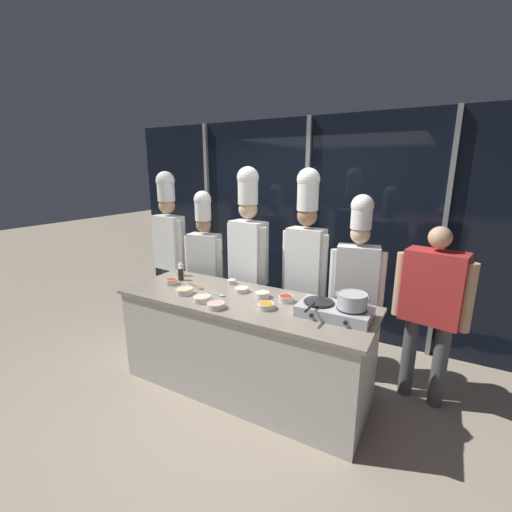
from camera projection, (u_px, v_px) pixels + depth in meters
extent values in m
plane|color=gray|center=(244.00, 387.00, 3.38)|extent=(24.00, 24.00, 0.00)
cube|color=black|center=(307.00, 228.00, 4.40)|extent=(5.45, 0.04, 2.70)
cube|color=gray|center=(208.00, 220.00, 5.09)|extent=(0.05, 0.05, 2.70)
cube|color=gray|center=(306.00, 228.00, 4.36)|extent=(0.05, 0.05, 2.70)
cube|color=gray|center=(443.00, 240.00, 3.63)|extent=(0.05, 0.05, 2.70)
cube|color=beige|center=(243.00, 346.00, 3.27)|extent=(2.32, 0.79, 0.90)
cube|color=gray|center=(243.00, 300.00, 3.15)|extent=(2.39, 0.83, 0.03)
cube|color=#B2B5BA|center=(334.00, 311.00, 2.76)|extent=(0.58, 0.32, 0.09)
cylinder|color=black|center=(319.00, 302.00, 2.81)|extent=(0.23, 0.23, 0.01)
cylinder|color=black|center=(311.00, 316.00, 2.68)|extent=(0.03, 0.01, 0.03)
cylinder|color=black|center=(352.00, 309.00, 2.68)|extent=(0.23, 0.23, 0.01)
cylinder|color=black|center=(345.00, 323.00, 2.55)|extent=(0.03, 0.01, 0.03)
cylinder|color=#232326|center=(319.00, 301.00, 2.81)|extent=(0.24, 0.24, 0.01)
cone|color=#232326|center=(319.00, 299.00, 2.80)|extent=(0.25, 0.25, 0.04)
cylinder|color=black|center=(310.00, 307.00, 2.62)|extent=(0.02, 0.19, 0.02)
cylinder|color=#B7BABF|center=(352.00, 301.00, 2.67)|extent=(0.23, 0.23, 0.12)
torus|color=#B7BABF|center=(353.00, 294.00, 2.65)|extent=(0.23, 0.23, 0.01)
torus|color=#B7BABF|center=(337.00, 294.00, 2.72)|extent=(0.01, 0.05, 0.05)
torus|color=#B7BABF|center=(369.00, 299.00, 2.60)|extent=(0.01, 0.05, 0.05)
cylinder|color=beige|center=(181.00, 270.00, 3.81)|extent=(0.07, 0.07, 0.13)
cone|color=white|center=(180.00, 263.00, 3.79)|extent=(0.06, 0.06, 0.04)
cylinder|color=#332319|center=(181.00, 274.00, 3.66)|extent=(0.06, 0.06, 0.13)
cone|color=white|center=(180.00, 267.00, 3.64)|extent=(0.05, 0.05, 0.04)
cylinder|color=silver|center=(242.00, 290.00, 3.32)|extent=(0.14, 0.14, 0.04)
torus|color=silver|center=(242.00, 288.00, 3.31)|extent=(0.14, 0.14, 0.01)
cylinder|color=silver|center=(242.00, 289.00, 3.32)|extent=(0.11, 0.11, 0.02)
cylinder|color=silver|center=(231.00, 282.00, 3.56)|extent=(0.09, 0.09, 0.04)
torus|color=silver|center=(231.00, 280.00, 3.55)|extent=(0.09, 0.09, 0.01)
cylinder|color=silver|center=(231.00, 281.00, 3.56)|extent=(0.07, 0.07, 0.02)
cylinder|color=silver|center=(262.00, 295.00, 3.17)|extent=(0.14, 0.14, 0.05)
torus|color=silver|center=(262.00, 292.00, 3.17)|extent=(0.14, 0.14, 0.01)
cylinder|color=silver|center=(262.00, 294.00, 3.17)|extent=(0.11, 0.11, 0.03)
cylinder|color=silver|center=(202.00, 299.00, 3.08)|extent=(0.16, 0.16, 0.05)
torus|color=silver|center=(202.00, 296.00, 3.07)|extent=(0.17, 0.17, 0.01)
cylinder|color=beige|center=(202.00, 298.00, 3.08)|extent=(0.13, 0.13, 0.03)
cylinder|color=silver|center=(184.00, 291.00, 3.26)|extent=(0.16, 0.16, 0.05)
torus|color=silver|center=(184.00, 289.00, 3.25)|extent=(0.16, 0.16, 0.01)
cylinder|color=#E0C689|center=(184.00, 290.00, 3.26)|extent=(0.13, 0.13, 0.03)
cylinder|color=silver|center=(171.00, 282.00, 3.53)|extent=(0.12, 0.12, 0.05)
torus|color=silver|center=(171.00, 279.00, 3.52)|extent=(0.12, 0.12, 0.01)
cylinder|color=red|center=(171.00, 281.00, 3.53)|extent=(0.10, 0.10, 0.03)
cylinder|color=silver|center=(216.00, 306.00, 2.92)|extent=(0.15, 0.15, 0.05)
torus|color=silver|center=(216.00, 303.00, 2.92)|extent=(0.16, 0.16, 0.01)
cylinder|color=#EAA893|center=(216.00, 304.00, 2.92)|extent=(0.12, 0.12, 0.03)
cylinder|color=silver|center=(286.00, 299.00, 3.07)|extent=(0.14, 0.14, 0.05)
torus|color=silver|center=(286.00, 296.00, 3.07)|extent=(0.14, 0.14, 0.01)
cylinder|color=#B22D1E|center=(286.00, 297.00, 3.07)|extent=(0.11, 0.11, 0.03)
cylinder|color=silver|center=(266.00, 306.00, 2.92)|extent=(0.14, 0.14, 0.05)
torus|color=silver|center=(266.00, 304.00, 2.91)|extent=(0.15, 0.15, 0.01)
cylinder|color=orange|center=(266.00, 305.00, 2.91)|extent=(0.12, 0.12, 0.03)
cube|color=#B2B5BA|center=(214.00, 293.00, 3.26)|extent=(0.14, 0.03, 0.01)
ellipsoid|color=#B2B5BA|center=(222.00, 295.00, 3.21)|extent=(0.07, 0.05, 0.02)
cube|color=olive|center=(194.00, 285.00, 3.50)|extent=(0.16, 0.07, 0.01)
ellipsoid|color=olive|center=(201.00, 288.00, 3.41)|extent=(0.09, 0.07, 0.02)
cylinder|color=#2D3856|center=(179.00, 300.00, 4.48)|extent=(0.10, 0.10, 0.84)
cylinder|color=#2D3856|center=(167.00, 297.00, 4.59)|extent=(0.10, 0.10, 0.84)
cube|color=white|center=(169.00, 242.00, 4.35)|extent=(0.41, 0.24, 0.68)
cylinder|color=white|center=(180.00, 246.00, 4.21)|extent=(0.08, 0.08, 0.62)
cylinder|color=white|center=(156.00, 242.00, 4.44)|extent=(0.08, 0.08, 0.62)
sphere|color=tan|center=(167.00, 206.00, 4.23)|extent=(0.20, 0.20, 0.20)
cylinder|color=white|center=(166.00, 191.00, 4.19)|extent=(0.21, 0.21, 0.25)
sphere|color=white|center=(165.00, 181.00, 4.16)|extent=(0.23, 0.23, 0.23)
cylinder|color=#4C4C51|center=(214.00, 312.00, 4.21)|extent=(0.10, 0.10, 0.74)
cylinder|color=#4C4C51|center=(200.00, 310.00, 4.28)|extent=(0.10, 0.10, 0.74)
cube|color=white|center=(205.00, 259.00, 4.08)|extent=(0.40, 0.25, 0.60)
cylinder|color=white|center=(219.00, 262.00, 3.98)|extent=(0.08, 0.08, 0.55)
cylinder|color=white|center=(188.00, 259.00, 4.13)|extent=(0.08, 0.08, 0.55)
sphere|color=#A87A5B|center=(203.00, 225.00, 3.97)|extent=(0.18, 0.18, 0.18)
cylinder|color=white|center=(203.00, 210.00, 3.93)|extent=(0.19, 0.19, 0.24)
sphere|color=white|center=(203.00, 200.00, 3.90)|extent=(0.20, 0.20, 0.20)
cylinder|color=#232326|center=(256.00, 320.00, 3.88)|extent=(0.10, 0.10, 0.85)
cylinder|color=#232326|center=(241.00, 315.00, 4.01)|extent=(0.10, 0.10, 0.85)
cube|color=white|center=(248.00, 252.00, 3.76)|extent=(0.43, 0.27, 0.69)
cylinder|color=white|center=(263.00, 257.00, 3.60)|extent=(0.08, 0.08, 0.63)
cylinder|color=white|center=(231.00, 251.00, 3.87)|extent=(0.08, 0.08, 0.63)
sphere|color=beige|center=(248.00, 209.00, 3.64)|extent=(0.20, 0.20, 0.20)
cylinder|color=white|center=(248.00, 191.00, 3.59)|extent=(0.21, 0.21, 0.28)
sphere|color=white|center=(248.00, 178.00, 3.56)|extent=(0.23, 0.23, 0.23)
cylinder|color=#232326|center=(312.00, 331.00, 3.63)|extent=(0.10, 0.10, 0.83)
cylinder|color=#232326|center=(294.00, 326.00, 3.73)|extent=(0.10, 0.10, 0.83)
cube|color=white|center=(305.00, 261.00, 3.49)|extent=(0.39, 0.22, 0.67)
cylinder|color=white|center=(324.00, 266.00, 3.36)|extent=(0.07, 0.07, 0.62)
cylinder|color=white|center=(286.00, 260.00, 3.58)|extent=(0.07, 0.07, 0.62)
sphere|color=#A87A5B|center=(307.00, 216.00, 3.38)|extent=(0.20, 0.20, 0.20)
cylinder|color=white|center=(308.00, 195.00, 3.33)|extent=(0.21, 0.21, 0.30)
sphere|color=white|center=(309.00, 180.00, 3.29)|extent=(0.23, 0.23, 0.23)
cylinder|color=#4C4C51|center=(363.00, 344.00, 3.42)|extent=(0.10, 0.10, 0.76)
cylinder|color=#4C4C51|center=(341.00, 341.00, 3.49)|extent=(0.10, 0.10, 0.76)
cube|color=white|center=(357.00, 277.00, 3.28)|extent=(0.42, 0.27, 0.62)
cylinder|color=white|center=(381.00, 282.00, 3.19)|extent=(0.08, 0.08, 0.57)
cylinder|color=white|center=(333.00, 278.00, 3.33)|extent=(0.08, 0.08, 0.57)
sphere|color=beige|center=(360.00, 234.00, 3.18)|extent=(0.18, 0.18, 0.18)
cylinder|color=white|center=(362.00, 217.00, 3.14)|extent=(0.19, 0.19, 0.21)
sphere|color=white|center=(362.00, 206.00, 3.11)|extent=(0.21, 0.21, 0.21)
cylinder|color=#4C4C51|center=(439.00, 366.00, 3.03)|extent=(0.12, 0.12, 0.78)
cylinder|color=#4C4C51|center=(408.00, 356.00, 3.20)|extent=(0.12, 0.12, 0.78)
cube|color=#B72D2D|center=(433.00, 287.00, 2.94)|extent=(0.51, 0.33, 0.63)
cylinder|color=tan|center=(468.00, 298.00, 2.75)|extent=(0.10, 0.10, 0.58)
cylinder|color=tan|center=(400.00, 284.00, 3.08)|extent=(0.10, 0.10, 0.58)
sphere|color=tan|center=(440.00, 238.00, 2.83)|extent=(0.19, 0.19, 0.19)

